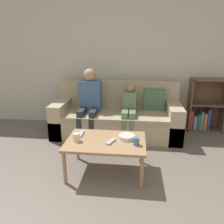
{
  "coord_description": "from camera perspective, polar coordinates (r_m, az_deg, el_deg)",
  "views": [
    {
      "loc": [
        0.4,
        -1.1,
        1.54
      ],
      "look_at": [
        0.07,
        1.82,
        0.6
      ],
      "focal_mm": 35.0,
      "sensor_mm": 36.0,
      "label": 1
    }
  ],
  "objects": [
    {
      "name": "couch",
      "position": [
        3.78,
        1.34,
        -1.45
      ],
      "size": [
        2.12,
        0.84,
        0.89
      ],
      "color": "tan",
      "rests_on": "ground_plane"
    },
    {
      "name": "cup_far",
      "position": [
        2.49,
        6.36,
        -7.61
      ],
      "size": [
        0.07,
        0.07,
        0.09
      ],
      "color": "#3D70B2",
      "rests_on": "coffee_table"
    },
    {
      "name": "snack_bowl",
      "position": [
        2.64,
        3.85,
        -6.5
      ],
      "size": [
        0.2,
        0.2,
        0.05
      ],
      "color": "beige",
      "rests_on": "coffee_table"
    },
    {
      "name": "tv_remote_1",
      "position": [
        2.78,
        -8.06,
        -5.65
      ],
      "size": [
        0.05,
        0.17,
        0.02
      ],
      "rotation": [
        0.0,
        0.0,
        0.01
      ],
      "color": "#B7B7BC",
      "rests_on": "coffee_table"
    },
    {
      "name": "person_child",
      "position": [
        3.57,
        4.55,
        1.0
      ],
      "size": [
        0.23,
        0.6,
        0.91
      ],
      "rotation": [
        0.0,
        0.0,
        -0.03
      ],
      "color": "#66845B",
      "rests_on": "ground_plane"
    },
    {
      "name": "coffee_table",
      "position": [
        2.62,
        -1.64,
        -8.24
      ],
      "size": [
        0.93,
        0.64,
        0.43
      ],
      "color": "#A87F56",
      "rests_on": "ground_plane"
    },
    {
      "name": "bookshelf",
      "position": [
        4.26,
        22.76,
        0.59
      ],
      "size": [
        0.61,
        0.28,
        0.94
      ],
      "color": "brown",
      "rests_on": "ground_plane"
    },
    {
      "name": "person_adult",
      "position": [
        3.66,
        -5.88,
        3.65
      ],
      "size": [
        0.36,
        0.59,
        1.13
      ],
      "rotation": [
        0.0,
        0.0,
        -0.0
      ],
      "color": "#282D38",
      "rests_on": "ground_plane"
    },
    {
      "name": "cup_near",
      "position": [
        2.6,
        -9.25,
        -6.53
      ],
      "size": [
        0.08,
        0.08,
        0.1
      ],
      "color": "silver",
      "rests_on": "coffee_table"
    },
    {
      "name": "tv_remote_0",
      "position": [
        2.55,
        -0.27,
        -7.72
      ],
      "size": [
        0.11,
        0.18,
        0.02
      ],
      "rotation": [
        0.0,
        0.0,
        -0.39
      ],
      "color": "#B7B7BC",
      "rests_on": "coffee_table"
    },
    {
      "name": "wall_back",
      "position": [
        4.09,
        0.8,
        14.47
      ],
      "size": [
        12.0,
        0.06,
        2.6
      ],
      "color": "beige",
      "rests_on": "ground_plane"
    }
  ]
}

